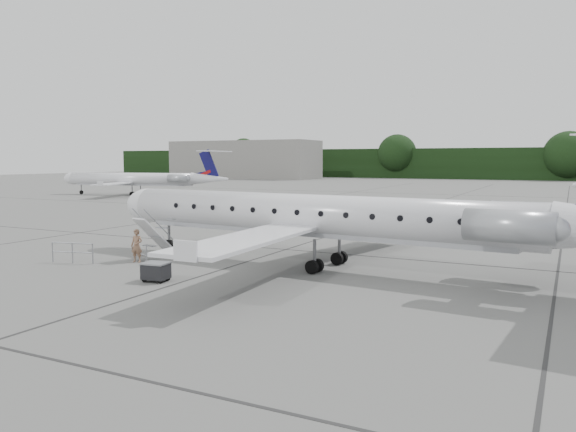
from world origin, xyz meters
The scene contains 9 objects.
ground centered at (0.00, 0.00, 0.00)m, with size 320.00×320.00×0.00m, color slate.
treeline centered at (0.00, 130.00, 4.00)m, with size 260.00×4.00×8.00m, color black.
terminal_building centered at (-70.00, 110.00, 5.00)m, with size 40.00×14.00×10.00m, color slate.
main_regional_jet centered at (-1.61, 3.40, 3.44)m, with size 26.80×19.30×6.87m, color silver, non-canonical shape.
airstair centered at (-9.61, 1.87, 1.08)m, with size 0.85×2.35×2.15m, color silver, non-canonical shape.
passenger centered at (-9.72, 0.55, 0.83)m, with size 0.60×0.40×1.65m, color brown.
safety_railing centered at (-12.36, -1.09, 0.50)m, with size 2.20×0.08×1.00m, color gray, non-canonical shape.
baggage_cart centered at (-5.95, -2.51, 0.43)m, with size 1.00×0.81×0.87m, color black, non-canonical shape.
bg_regional_left centered at (-46.80, 40.64, 3.18)m, with size 24.25×17.46×6.36m, color silver, non-canonical shape.
Camera 1 is at (9.39, -20.58, 5.09)m, focal length 35.00 mm.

